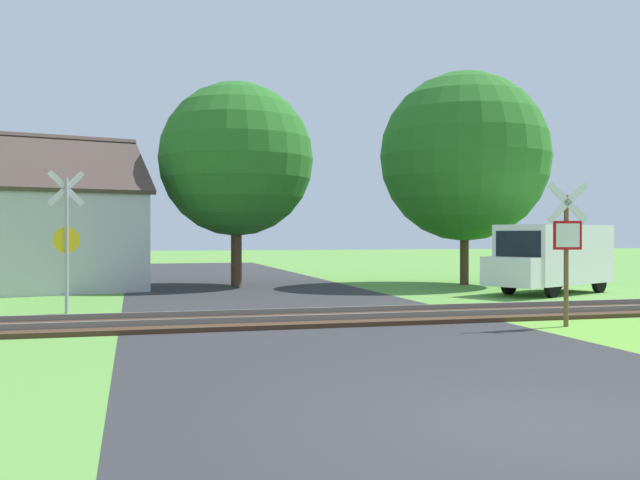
% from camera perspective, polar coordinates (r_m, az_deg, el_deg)
% --- Properties ---
extents(ground_plane, '(160.00, 160.00, 0.00)m').
position_cam_1_polar(ground_plane, '(7.75, 15.76, -14.01)').
color(ground_plane, '#5B933D').
extents(road_asphalt, '(8.18, 80.00, 0.01)m').
position_cam_1_polar(road_asphalt, '(9.48, 9.49, -11.30)').
color(road_asphalt, '#2D2D30').
rests_on(road_asphalt, ground).
extents(rail_track, '(60.00, 2.60, 0.22)m').
position_cam_1_polar(rail_track, '(15.97, -0.83, -6.29)').
color(rail_track, '#422D1E').
rests_on(rail_track, ground).
extents(stop_sign_near, '(0.86, 0.22, 3.04)m').
position_cam_1_polar(stop_sign_near, '(15.72, 19.14, -0.26)').
color(stop_sign_near, brown).
rests_on(stop_sign_near, ground).
extents(crossing_sign_far, '(0.86, 0.21, 3.50)m').
position_cam_1_polar(crossing_sign_far, '(18.43, -19.63, 0.50)').
color(crossing_sign_far, '#9E9EA5').
rests_on(crossing_sign_far, ground).
extents(house, '(7.97, 7.13, 5.43)m').
position_cam_1_polar(house, '(26.51, -21.70, 0.30)').
color(house, '#B7B7BC').
rests_on(house, ground).
extents(tree_right, '(6.48, 6.48, 8.16)m').
position_cam_1_polar(tree_right, '(28.07, 11.49, 6.54)').
color(tree_right, '#513823').
rests_on(tree_right, ground).
extents(tree_center, '(5.77, 5.77, 7.64)m').
position_cam_1_polar(tree_center, '(27.08, -6.72, 6.42)').
color(tree_center, '#513823').
rests_on(tree_center, ground).
extents(mail_truck, '(5.22, 3.82, 2.24)m').
position_cam_1_polar(mail_truck, '(24.37, 18.06, -1.21)').
color(mail_truck, white).
rests_on(mail_truck, ground).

